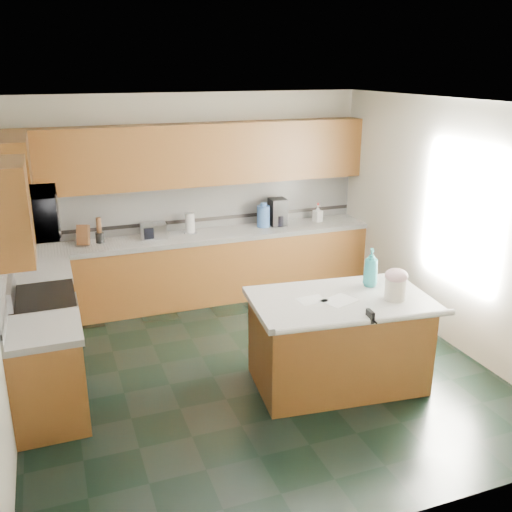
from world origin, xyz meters
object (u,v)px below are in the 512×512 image
island_base (338,344)px  island_top (340,301)px  coffee_maker (278,212)px  toaster_oven (154,231)px  treat_jar (395,289)px  soap_bottle_island (371,267)px  knife_block (83,235)px

island_base → island_top: size_ratio=0.94×
coffee_maker → island_base: bearing=-96.7°
island_top → toaster_oven: bearing=122.7°
coffee_maker → toaster_oven: bearing=-176.4°
island_top → treat_jar: (0.46, -0.21, 0.13)m
soap_bottle_island → coffee_maker: soap_bottle_island is taller
island_base → toaster_oven: toaster_oven is taller
island_top → coffee_maker: (0.43, 2.62, 0.22)m
treat_jar → coffee_maker: bearing=73.9°
treat_jar → coffee_maker: (-0.03, 2.83, 0.08)m
island_top → soap_bottle_island: bearing=28.4°
island_top → soap_bottle_island: soap_bottle_island is taller
soap_bottle_island → toaster_oven: 2.97m
island_top → island_base: bearing=0.0°
island_base → soap_bottle_island: (0.43, 0.17, 0.68)m
soap_bottle_island → knife_block: bearing=158.9°
treat_jar → toaster_oven: treat_jar is taller
treat_jar → toaster_oven: bearing=105.3°
island_base → island_top: 0.46m
treat_jar → toaster_oven: 3.31m
island_base → treat_jar: (0.46, -0.21, 0.59)m
island_base → treat_jar: treat_jar is taller
island_top → knife_block: (-2.16, 2.59, 0.16)m
island_top → coffee_maker: bearing=86.8°
knife_block → coffee_maker: (2.59, 0.03, 0.06)m
island_top → treat_jar: treat_jar is taller
knife_block → coffee_maker: size_ratio=0.68×
coffee_maker → soap_bottle_island: bearing=-87.5°
treat_jar → coffee_maker: coffee_maker is taller
soap_bottle_island → toaster_oven: bearing=147.4°
island_base → toaster_oven: 2.95m
island_top → soap_bottle_island: (0.43, 0.17, 0.22)m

